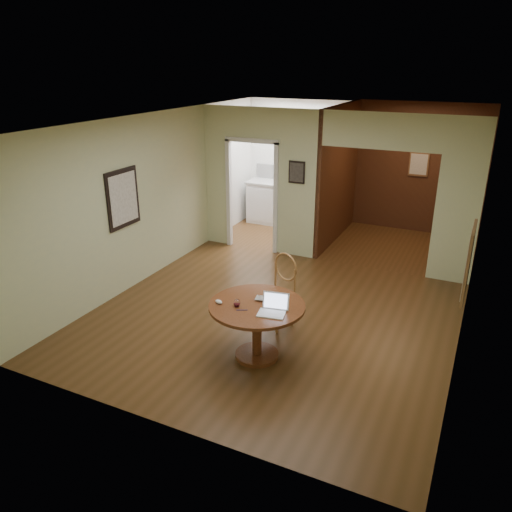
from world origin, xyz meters
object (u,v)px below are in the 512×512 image
at_px(chair, 280,286).
at_px(open_laptop, 274,307).
at_px(closed_laptop, 268,301).
at_px(dining_table, 257,318).

bearing_deg(chair, open_laptop, -50.95).
height_order(chair, open_laptop, chair).
bearing_deg(chair, closed_laptop, -57.05).
bearing_deg(dining_table, open_laptop, -20.54).
distance_m(chair, closed_laptop, 0.81).
relative_size(open_laptop, closed_laptop, 1.01).
distance_m(dining_table, closed_laptop, 0.25).
xyz_separation_m(open_laptop, closed_laptop, (-0.16, 0.20, -0.05)).
height_order(open_laptop, closed_laptop, open_laptop).
bearing_deg(closed_laptop, open_laptop, -64.12).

